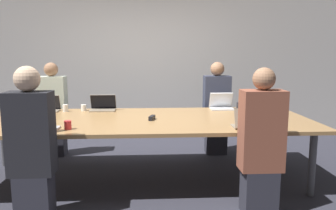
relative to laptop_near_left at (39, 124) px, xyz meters
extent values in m
plane|color=#2D2D38|center=(0.99, 0.59, -0.84)|extent=(24.00, 24.00, 0.00)
cube|color=#BCB7B2|center=(0.99, 2.84, 0.56)|extent=(12.00, 0.06, 2.80)
cube|color=#9E7547|center=(0.99, 0.59, -0.09)|extent=(4.16, 1.56, 0.04)
cylinder|color=#4C4C51|center=(2.89, -0.01, -0.48)|extent=(0.08, 0.08, 0.73)
cylinder|color=#4C4C51|center=(-0.91, 1.19, -0.48)|extent=(0.08, 0.08, 0.73)
cylinder|color=#4C4C51|center=(2.89, 1.19, -0.48)|extent=(0.08, 0.08, 0.73)
cube|color=#B7B7BC|center=(0.00, 0.04, -0.06)|extent=(0.34, 0.23, 0.02)
cube|color=#B7B7BC|center=(0.00, -0.05, 0.06)|extent=(0.35, 0.08, 0.23)
cube|color=black|center=(0.00, -0.04, 0.06)|extent=(0.34, 0.07, 0.23)
cube|color=#2D2D38|center=(0.04, -0.38, -0.61)|extent=(0.32, 0.24, 0.45)
cube|color=#232328|center=(0.04, -0.38, -0.01)|extent=(0.40, 0.24, 0.77)
sphere|color=beige|center=(0.04, -0.38, 0.49)|extent=(0.23, 0.23, 0.23)
cylinder|color=red|center=(0.27, 0.06, -0.03)|extent=(0.07, 0.07, 0.09)
cube|color=gray|center=(2.16, 0.04, -0.06)|extent=(0.30, 0.20, 0.02)
cube|color=gray|center=(2.16, -0.04, 0.05)|extent=(0.31, 0.07, 0.20)
cube|color=black|center=(2.16, -0.03, 0.04)|extent=(0.30, 0.07, 0.20)
cube|color=#2D2D38|center=(2.18, -0.38, -0.61)|extent=(0.32, 0.24, 0.45)
cube|color=brown|center=(2.18, -0.38, -0.01)|extent=(0.40, 0.24, 0.77)
sphere|color=#9E7051|center=(2.18, -0.38, 0.48)|extent=(0.21, 0.21, 0.21)
cylinder|color=brown|center=(2.42, 0.04, -0.03)|extent=(0.09, 0.09, 0.08)
cube|color=gray|center=(0.48, 1.16, -0.06)|extent=(0.34, 0.21, 0.02)
cube|color=gray|center=(0.48, 1.24, 0.05)|extent=(0.35, 0.09, 0.20)
cube|color=black|center=(0.48, 1.23, 0.05)|extent=(0.34, 0.09, 0.20)
cylinder|color=white|center=(0.21, 1.19, -0.03)|extent=(0.07, 0.07, 0.09)
cube|color=silver|center=(2.15, 1.19, -0.06)|extent=(0.32, 0.23, 0.02)
cube|color=silver|center=(2.15, 1.27, 0.06)|extent=(0.33, 0.10, 0.22)
cube|color=silver|center=(2.15, 1.26, 0.05)|extent=(0.32, 0.10, 0.21)
cube|color=#2D2D38|center=(2.16, 1.61, -0.61)|extent=(0.32, 0.24, 0.45)
cube|color=#33384C|center=(2.16, 1.61, -0.01)|extent=(0.40, 0.24, 0.77)
sphere|color=#9E7051|center=(2.16, 1.61, 0.48)|extent=(0.21, 0.21, 0.21)
cylinder|color=#232328|center=(2.39, 1.18, -0.02)|extent=(0.07, 0.07, 0.10)
cube|color=gray|center=(-0.29, 1.14, -0.06)|extent=(0.35, 0.21, 0.02)
cube|color=gray|center=(-0.29, 1.22, 0.05)|extent=(0.36, 0.08, 0.20)
cube|color=black|center=(-0.29, 1.21, 0.05)|extent=(0.35, 0.07, 0.20)
cube|color=#2D2D38|center=(-0.34, 1.64, -0.61)|extent=(0.32, 0.24, 0.45)
cube|color=beige|center=(-0.34, 1.64, -0.01)|extent=(0.40, 0.24, 0.77)
sphere|color=#9E7051|center=(-0.34, 1.64, 0.48)|extent=(0.21, 0.21, 0.21)
cylinder|color=white|center=(-0.02, 1.13, -0.02)|extent=(0.07, 0.07, 0.10)
cube|color=black|center=(1.15, 0.51, -0.05)|extent=(0.09, 0.16, 0.05)
camera|label=1|loc=(1.13, -3.34, 0.71)|focal=35.00mm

